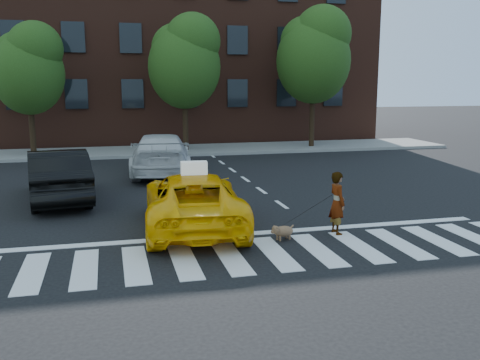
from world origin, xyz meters
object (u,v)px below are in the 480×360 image
at_px(woman, 337,203).
at_px(taxi, 193,200).
at_px(white_suv, 161,154).
at_px(dog, 282,231).
at_px(tree_mid, 185,58).
at_px(tree_right, 314,51).
at_px(black_sedan, 58,175).
at_px(tree_left, 28,65).

bearing_deg(woman, taxi, 64.56).
bearing_deg(white_suv, dog, 107.37).
bearing_deg(dog, woman, -10.06).
distance_m(tree_mid, tree_right, 7.01).
bearing_deg(black_sedan, tree_right, -148.14).
bearing_deg(tree_left, black_sedan, -79.25).
height_order(black_sedan, woman, black_sedan).
relative_size(tree_right, taxi, 1.50).
bearing_deg(white_suv, tree_mid, -100.52).
xyz_separation_m(tree_mid, tree_right, (7.00, -0.00, 0.41)).
xyz_separation_m(white_suv, dog, (1.85, -9.85, -0.60)).
height_order(tree_left, tree_mid, tree_mid).
bearing_deg(tree_right, tree_left, 180.00).
height_order(tree_right, dog, tree_right).
bearing_deg(dog, tree_left, 97.61).
xyz_separation_m(woman, dog, (-1.47, -0.18, -0.56)).
xyz_separation_m(tree_right, black_sedan, (-12.53, -10.36, -4.45)).
relative_size(black_sedan, woman, 3.18).
xyz_separation_m(tree_right, woman, (-5.61, -15.90, -4.49)).
xyz_separation_m(taxi, woman, (3.32, -1.40, 0.06)).
distance_m(tree_left, dog, 18.20).
distance_m(tree_mid, white_suv, 7.67).
bearing_deg(tree_left, woman, -60.78).
distance_m(tree_right, dog, 18.28).
bearing_deg(tree_right, woman, -109.44).
xyz_separation_m(black_sedan, dog, (5.45, -5.72, -0.59)).
distance_m(tree_left, woman, 18.58).
height_order(tree_mid, woman, tree_mid).
distance_m(tree_left, taxi, 15.97).
distance_m(taxi, dog, 2.49).
height_order(taxi, dog, taxi).
bearing_deg(black_sedan, taxi, 123.32).
height_order(tree_left, taxi, tree_left).
distance_m(tree_mid, taxi, 15.20).
bearing_deg(tree_left, tree_right, -0.00).
height_order(tree_mid, taxi, tree_mid).
bearing_deg(taxi, white_suv, -85.20).
height_order(tree_left, white_suv, tree_left).
height_order(white_suv, dog, white_suv).
height_order(tree_left, tree_right, tree_right).
bearing_deg(tree_mid, woman, -85.00).
relative_size(tree_left, white_suv, 1.15).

